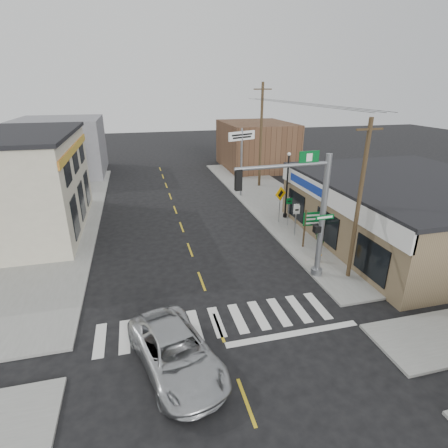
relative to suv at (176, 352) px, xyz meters
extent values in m
plane|color=black|center=(2.07, 1.91, -0.73)|extent=(140.00, 140.00, 0.00)
cube|color=gray|center=(11.07, 14.91, -0.67)|extent=(6.00, 38.00, 0.13)
cube|color=gray|center=(-6.93, 14.91, -0.67)|extent=(6.00, 38.00, 0.13)
cube|color=gold|center=(2.07, 9.91, -0.73)|extent=(0.12, 56.00, 0.01)
cube|color=silver|center=(2.07, 2.31, -0.73)|extent=(11.00, 2.20, 0.01)
cube|color=brown|center=(16.57, 7.91, 1.27)|extent=(12.00, 14.00, 4.00)
cube|color=brown|center=(14.07, 31.91, 2.07)|extent=(8.00, 10.00, 5.60)
cube|color=slate|center=(-8.93, 33.91, 2.47)|extent=(9.00, 10.00, 6.40)
imported|color=#B4B6B9|center=(0.00, 0.00, 0.00)|extent=(3.71, 5.72, 1.46)
cylinder|color=gray|center=(8.37, 4.91, 2.73)|extent=(0.31, 0.31, 6.66)
cylinder|color=gray|center=(5.92, 4.91, 5.61)|extent=(4.88, 0.18, 0.18)
cube|color=black|center=(3.68, 4.91, 5.11)|extent=(0.31, 0.24, 1.00)
cube|color=#044F1D|center=(8.37, 4.69, 2.84)|extent=(1.05, 0.04, 0.24)
cube|color=#044F1D|center=(7.26, 4.91, 5.95)|extent=(1.05, 0.05, 0.61)
cube|color=black|center=(8.12, 4.86, 2.12)|extent=(0.36, 0.29, 0.36)
cube|color=#483721|center=(9.22, 8.32, 0.66)|extent=(0.09, 0.09, 2.53)
cube|color=#483721|center=(10.40, 8.32, 0.66)|extent=(0.09, 0.09, 2.53)
cube|color=#05501E|center=(9.81, 8.26, 1.30)|extent=(1.45, 0.05, 0.90)
cylinder|color=#D78900|center=(9.17, 6.22, -0.30)|extent=(0.21, 0.21, 0.60)
sphere|color=#D78900|center=(9.17, 6.22, 0.03)|extent=(0.24, 0.24, 0.24)
cylinder|color=gray|center=(9.40, 12.80, 0.68)|extent=(0.06, 0.06, 2.57)
cube|color=#DC9302|center=(9.40, 12.77, 1.66)|extent=(1.09, 0.03, 1.09)
cylinder|color=black|center=(10.27, 13.66, 1.87)|extent=(0.13, 0.13, 4.94)
sphere|color=silver|center=(10.27, 13.66, 4.39)|extent=(0.27, 0.27, 0.27)
cube|color=#0F574D|center=(10.80, 13.66, 2.82)|extent=(0.02, 0.52, 1.33)
cylinder|color=gray|center=(8.57, 20.14, 2.50)|extent=(0.18, 0.18, 6.20)
cube|color=white|center=(8.57, 20.14, 4.94)|extent=(2.92, 0.18, 0.77)
cylinder|color=black|center=(12.24, 6.13, 0.79)|extent=(0.17, 0.17, 2.79)
ellipsoid|color=#1B3813|center=(11.32, 3.83, -0.08)|extent=(1.38, 1.38, 1.04)
ellipsoid|color=#123316|center=(10.90, 8.53, -0.17)|extent=(1.16, 1.16, 0.87)
cylinder|color=#4C3121|center=(9.97, 4.31, 3.59)|extent=(0.22, 0.22, 8.39)
cube|color=#4C3121|center=(9.97, 4.31, 7.24)|extent=(1.46, 0.09, 0.09)
cylinder|color=#493922|center=(11.44, 23.05, 4.42)|extent=(0.26, 0.26, 10.04)
cube|color=#493922|center=(11.44, 23.05, 8.79)|extent=(1.75, 0.11, 0.11)
camera|label=1|loc=(-0.78, -10.30, 9.17)|focal=28.00mm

